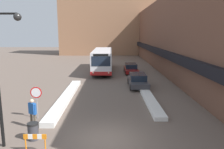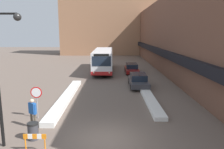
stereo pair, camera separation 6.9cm
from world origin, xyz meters
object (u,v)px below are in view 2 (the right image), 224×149
Objects in this scene: pedestrian at (32,110)px; trash_bin at (33,131)px; street_lamp at (1,66)px; construction_barricade at (35,139)px; stop_sign at (36,96)px; city_bus at (103,60)px; parked_car_middle at (131,68)px; parked_car_front at (138,80)px.

trash_bin is at bearing -37.51° from pedestrian.
street_lamp is 7.06× the size of trash_bin.
construction_barricade is at bearing -21.08° from street_lamp.
city_bus is at bearing 78.71° from stop_sign.
stop_sign is 1.99× the size of construction_barricade.
stop_sign reaches higher than pedestrian.
street_lamp reaches higher than construction_barricade.
stop_sign is at bearing -114.83° from parked_car_middle.
city_bus is at bearing 113.48° from pedestrian.
construction_barricade is at bearing -116.26° from parked_car_front.
parked_car_front is at bearing -67.14° from city_bus.
pedestrian is at bearing -99.81° from city_bus.
street_lamp is 3.69× the size of pedestrian.
stop_sign reaches higher than parked_car_front.
parked_car_middle is 21.21m from trash_bin.
stop_sign is 3.29m from trash_bin.
pedestrian is at bearing -112.42° from parked_car_middle.
city_bus is at bearing 112.86° from parked_car_front.
city_bus is at bearing 79.98° from street_lamp.
street_lamp is (-8.09, -12.62, 3.43)m from parked_car_front.
parked_car_middle reaches higher than trash_bin.
parked_car_middle reaches higher than construction_barricade.
stop_sign is 4.61m from construction_barricade.
city_bus is at bearing 157.39° from parked_car_middle.
construction_barricade is at bearing -95.95° from city_bus.
pedestrian is at bearing -80.77° from stop_sign.
pedestrian is at bearing 111.18° from construction_barricade.
pedestrian is (-7.62, -18.48, 0.40)m from parked_car_middle.
parked_car_front is 4.99× the size of trash_bin.
trash_bin is at bearing 35.37° from street_lamp.
parked_car_front is at bearing 59.23° from trash_bin.
street_lamp reaches higher than trash_bin.
street_lamp is at bearing -144.63° from trash_bin.
construction_barricade is at bearing -107.03° from parked_car_middle.
trash_bin is (-2.97, -21.71, -1.29)m from city_bus.
pedestrian is at bearing 109.20° from trash_bin.
trash_bin is (-7.09, -19.99, -0.22)m from parked_car_middle.
pedestrian is 3.06m from construction_barricade.
trash_bin reaches higher than construction_barricade.
construction_barricade is at bearing -35.53° from pedestrian.
pedestrian is (0.24, -1.49, -0.49)m from stop_sign.
city_bus is 20.51m from pedestrian.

